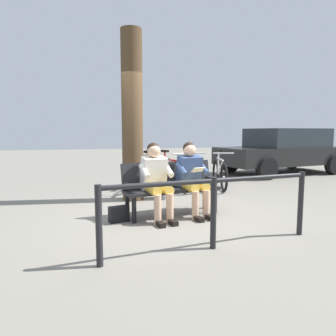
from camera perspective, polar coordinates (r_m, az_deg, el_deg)
The scene contains 13 objects.
ground_plane at distance 5.20m, azimuth -0.22°, elevation -8.58°, with size 40.00×40.00×0.00m, color slate.
bench at distance 5.14m, azimuth 0.44°, elevation -2.98°, with size 1.66×0.76×0.87m.
person_reading at distance 5.11m, azimuth 4.44°, elevation -1.26°, with size 0.54×0.81×1.20m.
person_companion at distance 4.84m, azimuth -2.21°, elevation -1.70°, with size 0.54×0.81×1.20m.
handbag at distance 4.84m, azimuth -9.04°, elevation -8.37°, with size 0.30×0.14×0.24m, color black.
tree_trunk at distance 6.22m, azimuth -6.61°, elevation 9.37°, with size 0.42×0.42×3.33m, color #4C3823.
litter_bin at distance 6.33m, azimuth -1.20°, elevation -1.94°, with size 0.34×0.34×0.84m.
bicycle_red at distance 7.66m, azimuth 9.48°, elevation -0.96°, with size 0.54×1.65×0.94m.
bicycle_orange at distance 7.59m, azimuth 4.77°, elevation -0.96°, with size 0.58×1.64×0.94m.
bicycle_green at distance 7.31m, azimuth 0.29°, elevation -1.24°, with size 0.77×1.55×0.94m.
bicycle_silver at distance 7.10m, azimuth -4.30°, elevation -1.49°, with size 0.77×1.55×0.94m.
railing_fence at distance 3.65m, azimuth 8.41°, elevation -5.91°, with size 2.70×0.43×0.85m.
parked_car at distance 10.84m, azimuth 20.41°, elevation 3.14°, with size 4.43×2.54×1.47m.
Camera 1 is at (1.20, 4.87, 1.37)m, focal length 33.10 mm.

